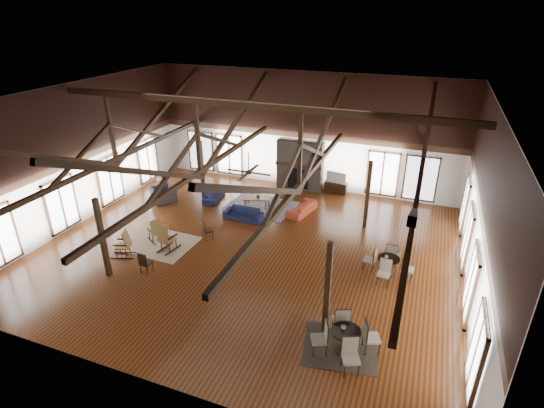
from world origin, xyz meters
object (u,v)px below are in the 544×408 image
at_px(armchair, 163,194).
at_px(cafe_table_far, 388,263).
at_px(tv_console, 335,187).
at_px(sofa_orange, 302,208).
at_px(cafe_table_near, 346,337).
at_px(sofa_navy_left, 214,195).
at_px(sofa_navy_front, 243,214).
at_px(coffee_table, 257,198).

relative_size(armchair, cafe_table_far, 0.62).
height_order(armchair, tv_console, armchair).
distance_m(sofa_orange, cafe_table_near, 8.80).
bearing_deg(sofa_navy_left, sofa_navy_front, -130.89).
xyz_separation_m(sofa_orange, coffee_table, (-2.24, -0.10, 0.16)).
relative_size(sofa_navy_front, coffee_table, 1.27).
height_order(sofa_navy_left, armchair, armchair).
height_order(coffee_table, tv_console, tv_console).
relative_size(sofa_navy_left, cafe_table_far, 0.91).
bearing_deg(tv_console, cafe_table_near, -75.56).
relative_size(sofa_orange, cafe_table_near, 0.93).
bearing_deg(cafe_table_near, tv_console, 104.44).
bearing_deg(cafe_table_near, coffee_table, 127.09).
bearing_deg(coffee_table, cafe_table_near, -70.54).
bearing_deg(sofa_navy_front, cafe_table_far, -16.29).
height_order(sofa_navy_left, sofa_orange, sofa_orange).
xyz_separation_m(sofa_navy_left, sofa_orange, (4.57, 0.12, 0.02)).
bearing_deg(tv_console, sofa_orange, -107.36).
height_order(sofa_orange, cafe_table_near, cafe_table_near).
relative_size(coffee_table, armchair, 1.23).
xyz_separation_m(coffee_table, cafe_table_near, (5.95, -7.88, 0.08)).
relative_size(cafe_table_far, tv_console, 1.62).
height_order(cafe_table_near, cafe_table_far, cafe_table_near).
bearing_deg(sofa_navy_left, cafe_table_far, -120.16).
relative_size(sofa_navy_left, sofa_orange, 0.92).
bearing_deg(cafe_table_far, sofa_orange, 139.82).
xyz_separation_m(sofa_orange, tv_console, (0.91, 2.92, 0.02)).
relative_size(sofa_navy_left, coffee_table, 1.19).
bearing_deg(cafe_table_near, armchair, 147.07).
bearing_deg(sofa_navy_front, coffee_table, 88.95).
xyz_separation_m(armchair, cafe_table_far, (11.23, -2.56, 0.10)).
height_order(sofa_orange, armchair, armchair).
xyz_separation_m(sofa_navy_front, cafe_table_near, (6.02, -6.41, 0.25)).
bearing_deg(coffee_table, tv_console, 26.18).
xyz_separation_m(cafe_table_near, cafe_table_far, (0.65, 4.28, -0.03)).
distance_m(cafe_table_far, tv_console, 7.47).
height_order(sofa_orange, coffee_table, sofa_orange).
bearing_deg(cafe_table_near, sofa_navy_left, 136.52).
bearing_deg(armchair, coffee_table, -41.20).
xyz_separation_m(coffee_table, cafe_table_far, (6.61, -3.59, 0.05)).
bearing_deg(armchair, cafe_table_near, -86.69).
bearing_deg(sofa_navy_front, cafe_table_near, -45.42).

